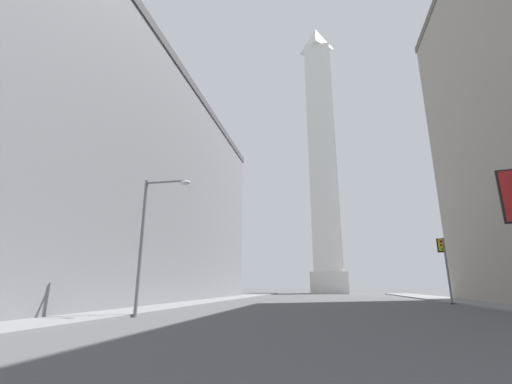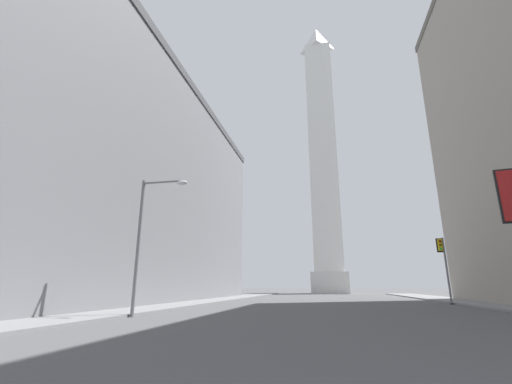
% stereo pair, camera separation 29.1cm
% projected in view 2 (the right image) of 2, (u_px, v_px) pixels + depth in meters
% --- Properties ---
extents(sidewalk_left, '(5.00, 91.91, 0.15)m').
position_uv_depth(sidewalk_left, '(175.00, 304.00, 29.44)').
color(sidewalk_left, slate).
rests_on(sidewalk_left, ground_plane).
extents(building_left, '(25.17, 53.25, 24.04)m').
position_uv_depth(building_left, '(69.00, 184.00, 36.29)').
color(building_left, slate).
rests_on(building_left, ground_plane).
extents(obelisk, '(7.83, 7.83, 67.52)m').
position_uv_depth(obelisk, '(323.00, 152.00, 81.77)').
color(obelisk, silver).
rests_on(obelisk, ground_plane).
extents(traffic_light_mid_right, '(0.76, 0.52, 6.02)m').
position_uv_depth(traffic_light_mid_right, '(444.00, 260.00, 31.82)').
color(traffic_light_mid_right, slate).
rests_on(traffic_light_mid_right, ground_plane).
extents(street_lamp, '(2.83, 0.36, 7.63)m').
position_uv_depth(street_lamp, '(147.00, 229.00, 19.40)').
color(street_lamp, slate).
rests_on(street_lamp, ground_plane).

